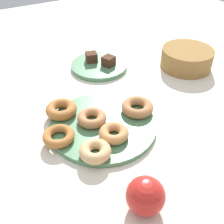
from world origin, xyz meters
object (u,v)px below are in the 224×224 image
donut_0 (92,118)px  brownie_far (109,61)px  donut_2 (138,108)px  cake_plate (99,66)px  donut_plate (103,125)px  apple (145,196)px  donut_1 (113,134)px  donut_4 (95,151)px  basket (187,58)px  donut_5 (59,137)px  donut_3 (61,109)px  brownie_near (91,57)px

donut_0 → brownie_far: size_ratio=2.03×
donut_2 → cake_plate: size_ratio=0.45×
donut_plate → apple: (0.27, -0.04, 0.03)m
donut_1 → donut_4: size_ratio=1.00×
donut_1 → brownie_far: bearing=153.1°
brownie_far → apple: bearing=-21.2°
basket → donut_5: bearing=-74.6°
donut_0 → donut_3: bearing=-141.7°
brownie_far → donut_5: bearing=-46.6°
donut_0 → cake_plate: donut_0 is taller
donut_4 → basket: 0.58m
donut_1 → cake_plate: 0.41m
donut_1 → basket: basket is taller
donut_plate → donut_4: (0.10, -0.07, 0.02)m
donut_3 → brownie_near: bearing=138.4°
brownie_far → apple: apple is taller
donut_1 → donut_2: 0.14m
donut_1 → donut_2: bearing=116.4°
apple → brownie_far: bearing=158.8°
donut_1 → brownie_near: brownie_near is taller
brownie_far → brownie_near: bearing=-144.0°
cake_plate → brownie_near: 0.04m
donut_2 → apple: (0.27, -0.16, 0.01)m
brownie_far → donut_1: bearing=-26.9°
brownie_near → apple: (0.62, -0.18, 0.01)m
donut_3 → donut_4: (0.20, 0.01, -0.00)m
donut_plate → donut_5: bearing=-88.8°
brownie_near → donut_3: bearing=-41.6°
donut_0 → brownie_far: brownie_far is taller
donut_1 → donut_0: bearing=-166.9°
donut_2 → donut_4: bearing=-63.4°
donut_plate → apple: 0.28m
donut_plate → donut_1: donut_1 is taller
donut_2 → donut_4: size_ratio=1.19×
donut_3 → donut_plate: bearing=40.6°
donut_2 → brownie_far: (-0.29, 0.06, 0.01)m
donut_3 → donut_5: donut_3 is taller
donut_5 → apple: 0.29m
donut_plate → apple: apple is taller
donut_5 → cake_plate: (-0.32, 0.28, -0.02)m
donut_plate → brownie_near: (-0.35, 0.13, 0.03)m
brownie_near → donut_1: bearing=-18.3°
apple → donut_2: bearing=149.4°
donut_1 → brownie_near: (-0.41, 0.14, 0.01)m
donut_4 → brownie_far: brownie_far is taller
donut_4 → brownie_far: size_ratio=1.95×
donut_0 → donut_2: size_ratio=0.88×
donut_plate → brownie_far: brownie_far is taller
donut_plate → donut_0: size_ratio=3.66×
apple → donut_3: bearing=-173.4°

